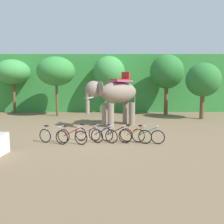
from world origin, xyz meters
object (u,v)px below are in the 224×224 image
bike_red (72,136)px  bike_pink (89,134)px  elephant (115,94)px  bike_blue (103,135)px  bike_orange (136,135)px  bike_teal (148,136)px  tree_far_left (167,72)px  tree_right (109,73)px  bike_white (54,136)px  bike_black (116,135)px  tree_left (56,71)px  tree_far_right (204,80)px  tree_center_left (13,72)px

bike_red → bike_pink: size_ratio=1.05×
elephant → bike_blue: (-0.66, -4.69, -1.82)m
elephant → bike_blue: 5.07m
bike_orange → bike_teal: (0.62, -0.07, 0.00)m
tree_far_left → bike_blue: tree_far_left is taller
elephant → tree_right: bearing=94.0°
bike_white → bike_red: same height
bike_black → bike_blue: bearing=178.4°
tree_right → bike_blue: size_ratio=3.59×
tree_far_left → bike_white: (-8.01, -10.61, -3.59)m
bike_red → tree_far_left: bearing=56.5°
tree_left → bike_red: 10.79m
tree_far_right → bike_blue: (-7.95, -7.74, -2.83)m
tree_far_right → bike_white: tree_far_right is taller
tree_far_right → bike_red: 12.76m
bike_black → bike_teal: (1.62, -0.17, 0.00)m
elephant → bike_white: (-3.14, -4.95, -1.82)m
tree_left → tree_far_right: bearing=-7.7°
tree_right → bike_orange: (1.48, -11.66, -3.57)m
tree_right → bike_orange: bearing=-82.8°
tree_far_left → bike_teal: bearing=-107.1°
bike_white → bike_black: same height
elephant → bike_blue: bearing=-98.0°
bike_blue → bike_white: bearing=-173.9°
tree_far_right → bike_white: 13.45m
bike_pink → tree_center_left: bearing=126.7°
bike_red → bike_teal: 3.81m
tree_right → bike_blue: tree_right is taller
bike_red → bike_pink: same height
tree_center_left → tree_right: bearing=1.7°
bike_blue → tree_far_left: bearing=61.9°
bike_pink → tree_right: bearing=85.4°
bike_white → bike_blue: size_ratio=1.04×
bike_blue → bike_red: bearing=-168.1°
bike_blue → bike_black: size_ratio=0.96×
tree_right → bike_red: 12.50m
tree_center_left → bike_black: (9.74, -11.28, -3.61)m
tree_left → bike_black: tree_left is taller
bike_white → bike_orange: size_ratio=1.01×
tree_left → elephant: (5.13, -4.72, -1.79)m
bike_black → bike_teal: size_ratio=0.99×
bike_teal → bike_orange: bearing=173.9°
tree_right → bike_red: (-1.71, -11.85, -3.57)m
bike_blue → bike_orange: bearing=-4.3°
tree_left → bike_orange: bearing=-57.2°
elephant → bike_pink: (-1.39, -4.61, -1.82)m
tree_center_left → bike_orange: size_ratio=3.27×
tree_far_right → bike_orange: (-6.29, -7.86, -2.83)m
bike_black → bike_orange: bearing=-6.2°
bike_red → bike_black: bearing=7.8°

